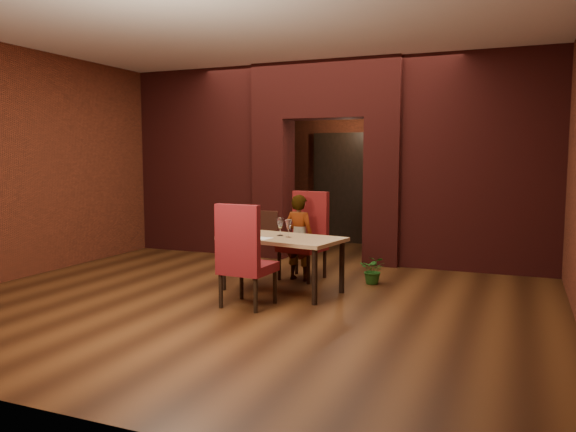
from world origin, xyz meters
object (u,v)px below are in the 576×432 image
chair_far (302,236)px  wine_glass_a (280,228)px  chair_near (248,255)px  wine_glass_c (288,229)px  wine_bucket (234,226)px  person_seated (299,237)px  wine_glass_b (280,227)px  dining_table (282,264)px  water_bottle (252,224)px  potted_plant (374,270)px

chair_far → wine_glass_a: chair_far is taller
chair_near → wine_glass_c: chair_near is taller
wine_glass_c → wine_bucket: bearing=-174.0°
chair_near → wine_bucket: size_ratio=4.95×
person_seated → wine_glass_b: person_seated is taller
dining_table → chair_near: bearing=-86.5°
wine_glass_c → wine_bucket: size_ratio=0.94×
person_seated → chair_far: bearing=-97.0°
chair_near → wine_glass_c: size_ratio=5.25×
dining_table → wine_glass_b: 0.47m
chair_near → wine_bucket: chair_near is taller
person_seated → wine_bucket: size_ratio=4.98×
wine_glass_b → water_bottle: size_ratio=0.86×
wine_bucket → water_bottle: size_ratio=0.90×
person_seated → chair_near: bearing=96.3°
wine_bucket → wine_glass_c: bearing=6.0°
dining_table → wine_glass_b: bearing=136.0°
chair_near → water_bottle: (-0.37, 0.86, 0.24)m
chair_near → wine_glass_a: (0.02, 0.88, 0.21)m
chair_far → water_bottle: chair_far is taller
chair_near → wine_glass_c: (0.18, 0.76, 0.22)m
dining_table → potted_plant: size_ratio=3.93×
wine_glass_b → wine_bucket: wine_bucket is taller
dining_table → wine_bucket: size_ratio=6.25×
wine_bucket → wine_glass_a: bearing=20.1°
wine_glass_a → potted_plant: wine_glass_a is taller
chair_far → person_seated: bearing=-95.5°
wine_glass_b → dining_table: bearing=-53.8°
wine_glass_a → wine_glass_b: bearing=-77.7°
chair_near → potted_plant: 1.98m
dining_table → wine_glass_a: bearing=132.0°
wine_glass_c → water_bottle: (-0.55, 0.11, 0.02)m
dining_table → wine_bucket: 0.78m
wine_glass_c → person_seated: bearing=101.1°
water_bottle → chair_far: bearing=58.5°
wine_bucket → potted_plant: size_ratio=0.63×
wine_glass_a → wine_glass_c: 0.21m
chair_far → water_bottle: 0.84m
potted_plant → chair_near: bearing=-122.8°
dining_table → chair_near: size_ratio=1.26×
wine_glass_a → wine_glass_c: bearing=-37.6°
dining_table → potted_plant: (0.96, 0.85, -0.16)m
wine_glass_a → wine_glass_b: (0.00, -0.02, 0.01)m
chair_near → wine_glass_b: bearing=-87.6°
dining_table → wine_glass_b: (-0.06, 0.09, 0.46)m
chair_far → wine_glass_c: size_ratio=5.40×
dining_table → person_seated: person_seated is taller
chair_near → potted_plant: chair_near is taller
chair_far → wine_bucket: bearing=-114.9°
chair_near → water_bottle: size_ratio=4.45×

